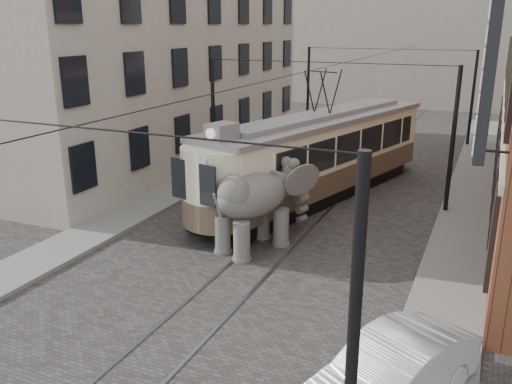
% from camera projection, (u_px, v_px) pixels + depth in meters
% --- Properties ---
extents(ground, '(120.00, 120.00, 0.00)m').
position_uv_depth(ground, '(274.00, 245.00, 19.19)').
color(ground, '#454240').
extents(tram_rails, '(1.54, 80.00, 0.02)m').
position_uv_depth(tram_rails, '(274.00, 244.00, 19.19)').
color(tram_rails, slate).
rests_on(tram_rails, ground).
extents(sidewalk_right, '(2.00, 60.00, 0.15)m').
position_uv_depth(sidewalk_right, '(453.00, 273.00, 16.84)').
color(sidewalk_right, slate).
rests_on(sidewalk_right, ground).
extents(sidewalk_left, '(2.00, 60.00, 0.15)m').
position_uv_depth(sidewalk_left, '(124.00, 217.00, 21.69)').
color(sidewalk_left, slate).
rests_on(sidewalk_left, ground).
extents(stucco_building, '(7.00, 24.00, 10.00)m').
position_uv_depth(stucco_building, '(162.00, 70.00, 30.70)').
color(stucco_building, gray).
rests_on(stucco_building, ground).
extents(distant_block, '(28.00, 10.00, 14.00)m').
position_uv_depth(distant_block, '(431.00, 29.00, 52.02)').
color(distant_block, gray).
rests_on(distant_block, ground).
extents(catenary, '(11.00, 30.20, 6.00)m').
position_uv_depth(catenary, '(315.00, 136.00, 22.74)').
color(catenary, black).
rests_on(catenary, ground).
extents(tram, '(6.74, 14.40, 5.62)m').
position_uv_depth(tram, '(321.00, 136.00, 23.68)').
color(tram, beige).
rests_on(tram, ground).
extents(elephant, '(4.29, 5.51, 2.98)m').
position_uv_depth(elephant, '(252.00, 208.00, 18.45)').
color(elephant, '#5C5A55').
rests_on(elephant, ground).
extents(parked_car, '(3.31, 4.72, 1.48)m').
position_uv_depth(parked_car, '(391.00, 374.00, 10.90)').
color(parked_car, silver).
rests_on(parked_car, ground).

